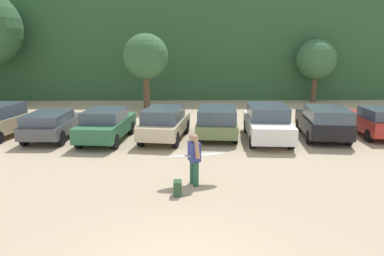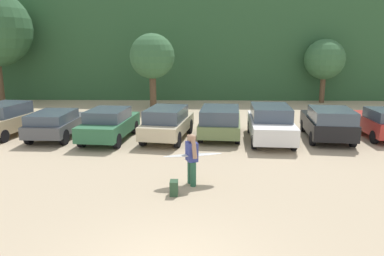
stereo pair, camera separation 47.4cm
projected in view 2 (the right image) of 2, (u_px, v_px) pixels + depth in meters
name	position (u px, v px, depth m)	size (l,w,h in m)	color
hillside_ridge	(192.00, 49.00, 35.08)	(108.00, 12.00, 8.10)	#2D5633
tree_ridge_back	(152.00, 57.00, 25.57)	(3.13, 3.13, 5.23)	brown
tree_far_left	(325.00, 60.00, 28.18)	(3.08, 3.08, 4.89)	brown
parked_car_tan	(6.00, 119.00, 18.33)	(2.48, 4.40, 1.61)	tan
parked_car_dark_gray	(57.00, 123.00, 17.75)	(1.96, 4.16, 1.35)	#4C4F54
parked_car_forest_green	(109.00, 124.00, 17.33)	(2.22, 4.41, 1.51)	#2D6642
parked_car_champagne	(167.00, 122.00, 17.45)	(2.43, 4.42, 1.56)	beige
parked_car_olive_green	(220.00, 121.00, 17.97)	(2.33, 4.61, 1.52)	#6B7F4C
parked_car_white	(270.00, 123.00, 17.25)	(2.21, 4.71, 1.65)	white
parked_car_black	(328.00, 123.00, 17.37)	(2.40, 4.34, 1.59)	black
parked_car_red	(382.00, 122.00, 17.78)	(1.88, 3.95, 1.48)	#B72D28
person_adult	(192.00, 156.00, 11.71)	(0.43, 0.72, 1.68)	#26593F
surfboard_white	(193.00, 155.00, 11.84)	(2.02, 0.96, 0.16)	white
backpack_dropped	(174.00, 188.00, 11.04)	(0.24, 0.34, 0.45)	#2D4C33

